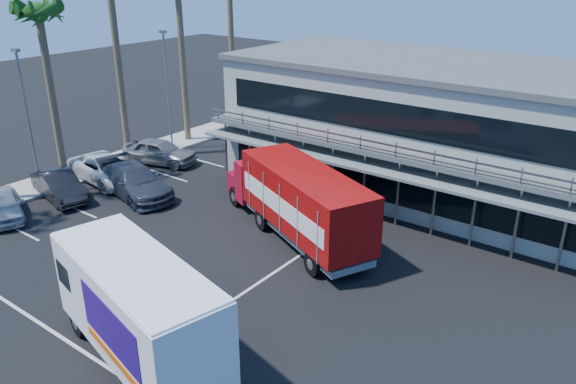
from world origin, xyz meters
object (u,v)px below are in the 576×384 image
Objects in this scene: red_truck at (297,199)px; parked_car_b at (60,185)px; parked_car_a at (3,205)px; white_van at (138,310)px.

red_truck is 13.97m from parked_car_b.
white_van is at bearing -77.79° from parked_car_a.
white_van is 14.85m from parked_car_a.
parked_car_a is at bearing -178.30° from white_van.
red_truck is at bearing -60.97° from parked_car_b.
white_van is 15.81m from parked_car_b.
parked_car_a is at bearing -126.26° from red_truck.
parked_car_a is at bearing -168.14° from parked_car_b.
white_van reaches higher than red_truck.
parked_car_b is (-14.49, 6.20, -1.18)m from white_van.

